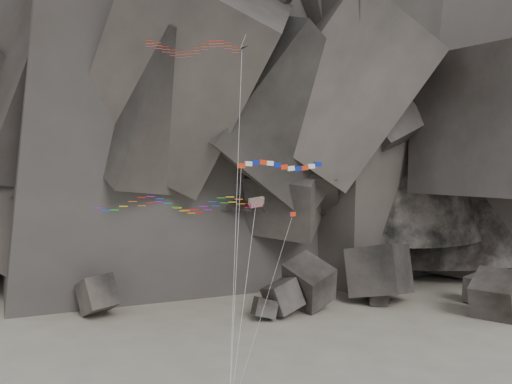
{
  "coord_description": "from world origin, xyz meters",
  "views": [
    {
      "loc": [
        -1.76,
        -47.5,
        22.8
      ],
      "look_at": [
        0.58,
        6.0,
        19.15
      ],
      "focal_mm": 40.0,
      "sensor_mm": 36.0,
      "label": 1
    }
  ],
  "objects_px": {
    "banner_kite": "(280,167)",
    "pennant_kite": "(281,251)",
    "delta_kite": "(190,47)",
    "parafoil_kite": "(170,204)"
  },
  "relations": [
    {
      "from": "banner_kite",
      "to": "pennant_kite",
      "type": "relative_size",
      "value": 1.27
    },
    {
      "from": "banner_kite",
      "to": "pennant_kite",
      "type": "distance_m",
      "value": 7.87
    },
    {
      "from": "parafoil_kite",
      "to": "banner_kite",
      "type": "bearing_deg",
      "value": -21.75
    },
    {
      "from": "pennant_kite",
      "to": "parafoil_kite",
      "type": "bearing_deg",
      "value": 130.45
    },
    {
      "from": "delta_kite",
      "to": "parafoil_kite",
      "type": "distance_m",
      "value": 13.62
    },
    {
      "from": "parafoil_kite",
      "to": "delta_kite",
      "type": "bearing_deg",
      "value": -43.05
    },
    {
      "from": "delta_kite",
      "to": "banner_kite",
      "type": "distance_m",
      "value": 13.0
    },
    {
      "from": "banner_kite",
      "to": "pennant_kite",
      "type": "height_order",
      "value": "banner_kite"
    },
    {
      "from": "pennant_kite",
      "to": "banner_kite",
      "type": "bearing_deg",
      "value": 54.54
    },
    {
      "from": "parafoil_kite",
      "to": "pennant_kite",
      "type": "bearing_deg",
      "value": -42.81
    }
  ]
}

